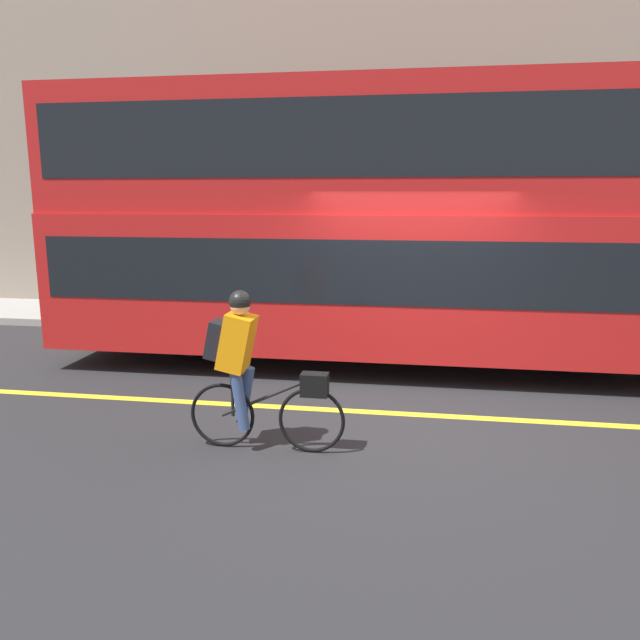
# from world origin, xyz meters

# --- Properties ---
(ground_plane) EXTENTS (80.00, 80.00, 0.00)m
(ground_plane) POSITION_xyz_m (0.00, 0.00, 0.00)
(ground_plane) COLOR #232326
(road_center_line) EXTENTS (50.00, 0.14, 0.01)m
(road_center_line) POSITION_xyz_m (0.00, 0.28, 0.00)
(road_center_line) COLOR yellow
(road_center_line) RESTS_ON ground_plane
(sidewalk_curb) EXTENTS (60.00, 2.10, 0.14)m
(sidewalk_curb) POSITION_xyz_m (0.00, 5.03, 0.07)
(sidewalk_curb) COLOR gray
(sidewalk_curb) RESTS_ON ground_plane
(building_facade) EXTENTS (60.00, 0.30, 9.68)m
(building_facade) POSITION_xyz_m (0.00, 6.23, 4.84)
(building_facade) COLOR gray
(building_facade) RESTS_ON ground_plane
(bus) EXTENTS (9.13, 2.49, 3.91)m
(bus) POSITION_xyz_m (-0.52, 2.47, 2.17)
(bus) COLOR black
(bus) RESTS_ON ground_plane
(cyclist_on_bike) EXTENTS (1.55, 0.32, 1.58)m
(cyclist_on_bike) POSITION_xyz_m (-1.48, -0.93, 0.85)
(cyclist_on_bike) COLOR black
(cyclist_on_bike) RESTS_ON ground_plane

